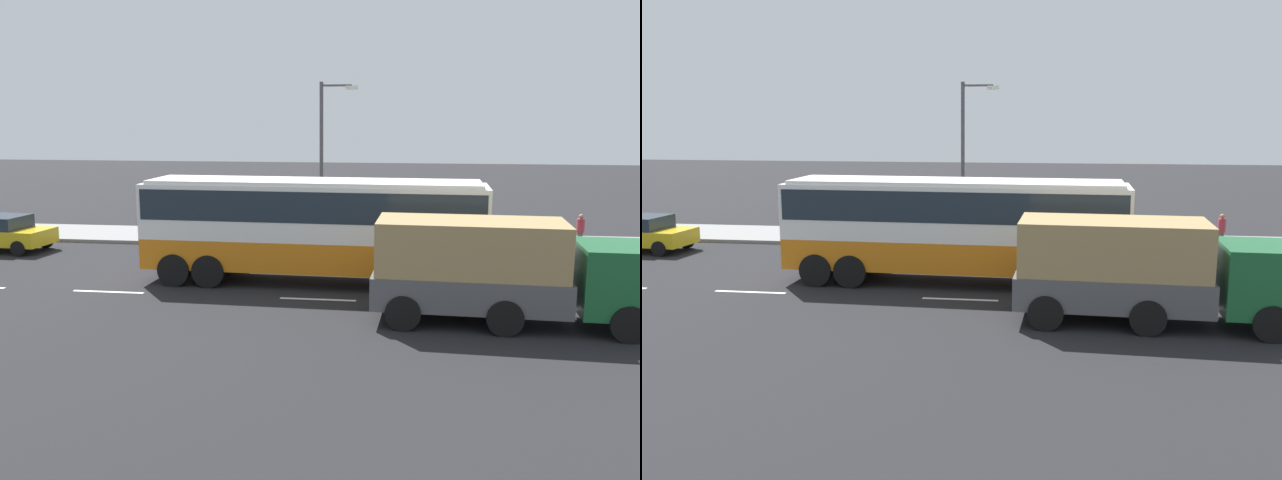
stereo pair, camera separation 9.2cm
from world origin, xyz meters
TOP-DOWN VIEW (x-y plane):
  - ground_plane at (0.00, 0.00)m, footprint 120.00×120.00m
  - sidewalk_curb at (0.00, 8.00)m, footprint 80.00×4.00m
  - lane_centreline at (-4.63, -2.10)m, footprint 30.46×0.16m
  - coach_bus at (-1.93, 0.03)m, footprint 11.59×2.98m
  - cargo_truck at (3.89, -3.85)m, footprint 7.59×2.83m
  - car_yellow_taxi at (-15.86, 3.85)m, footprint 4.27×2.32m
  - pedestrian_near_curb at (-3.53, 8.00)m, footprint 0.32×0.32m
  - pedestrian_at_crossing at (8.33, 6.50)m, footprint 0.32×0.32m
  - street_lamp at (-2.35, 6.45)m, footprint 1.61×0.24m

SIDE VIEW (x-z plane):
  - ground_plane at x=0.00m, z-range 0.00..0.00m
  - lane_centreline at x=-4.63m, z-range 0.00..0.01m
  - sidewalk_curb at x=0.00m, z-range 0.00..0.15m
  - car_yellow_taxi at x=-15.86m, z-range 0.04..1.55m
  - pedestrian_at_crossing at x=8.33m, z-range 0.25..1.76m
  - pedestrian_near_curb at x=-3.53m, z-range 0.29..2.02m
  - cargo_truck at x=3.89m, z-range 0.11..2.97m
  - coach_bus at x=-1.93m, z-range 0.42..3.96m
  - street_lamp at x=-2.35m, z-range 0.65..7.55m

